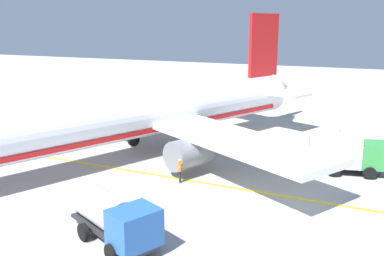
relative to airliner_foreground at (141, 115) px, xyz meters
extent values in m
cylinder|color=white|center=(-0.52, 0.22, 0.11)|extent=(34.68, 17.38, 3.80)
cone|color=white|center=(17.56, -7.33, 0.51)|extent=(4.20, 4.21, 3.23)
cube|color=white|center=(-2.20, -8.99, -0.56)|extent=(11.89, 16.34, 0.50)
cylinder|color=slate|center=(-2.81, -5.76, -1.76)|extent=(3.80, 3.26, 2.20)
cube|color=white|center=(4.84, 7.88, -0.56)|extent=(9.19, 16.70, 0.50)
cylinder|color=slate|center=(2.13, 6.05, -1.76)|extent=(3.80, 3.26, 2.20)
cube|color=red|center=(14.70, -6.14, 5.26)|extent=(4.20, 2.03, 6.50)
cube|color=white|center=(14.70, -6.14, 0.51)|extent=(6.96, 10.83, 0.24)
cube|color=red|center=(-0.52, 0.22, -0.94)|extent=(31.29, 15.82, 0.36)
cylinder|color=black|center=(-0.14, -2.76, -2.84)|extent=(1.15, 0.75, 1.10)
cylinder|color=gray|center=(-0.14, -2.76, -2.04)|extent=(0.20, 0.20, 0.50)
cylinder|color=black|center=(1.86, 2.04, -2.84)|extent=(1.15, 0.75, 1.10)
cylinder|color=gray|center=(1.86, 2.04, -2.04)|extent=(0.20, 0.20, 0.50)
cube|color=#2659A5|center=(-14.32, -8.35, -1.89)|extent=(2.74, 2.54, 1.80)
cube|color=#192333|center=(-14.66, -9.13, -1.53)|extent=(1.72, 0.82, 0.94)
cylinder|color=silver|center=(-13.09, -5.58, -1.89)|extent=(3.29, 4.43, 1.80)
cube|color=#262628|center=(-13.45, -6.40, -2.87)|extent=(3.87, 6.17, 0.16)
cylinder|color=black|center=(-13.19, -8.52, -2.94)|extent=(0.62, 0.94, 0.90)
cylinder|color=black|center=(-15.20, -7.63, -2.94)|extent=(0.62, 0.94, 0.90)
cylinder|color=black|center=(-12.08, -6.03, -2.94)|extent=(0.62, 0.94, 0.90)
cylinder|color=black|center=(-14.09, -5.13, -2.94)|extent=(0.62, 0.94, 0.90)
cube|color=#338C3F|center=(2.81, -17.93, -1.89)|extent=(2.54, 2.24, 1.80)
cube|color=white|center=(2.21, -15.28, -1.67)|extent=(2.95, 4.01, 2.25)
cube|color=#262628|center=(2.41, -16.16, -2.87)|extent=(2.70, 5.62, 0.16)
cylinder|color=black|center=(3.82, -17.39, -2.94)|extent=(0.47, 0.94, 0.90)
cylinder|color=black|center=(1.67, -17.88, -2.94)|extent=(0.47, 0.94, 0.90)
cylinder|color=black|center=(3.28, -15.04, -2.94)|extent=(0.47, 0.94, 0.90)
cylinder|color=black|center=(1.14, -15.53, -2.94)|extent=(0.47, 0.94, 0.90)
cube|color=#333338|center=(8.34, -15.87, -3.24)|extent=(2.14, 2.14, 0.30)
cube|color=#B2B7C1|center=(8.34, -15.87, -2.29)|extent=(1.89, 1.89, 1.60)
cube|color=#B2B7C1|center=(8.83, -15.70, -1.64)|extent=(1.06, 1.63, 0.55)
cylinder|color=#191E33|center=(-4.70, -5.95, -2.96)|extent=(0.14, 0.14, 0.85)
cylinder|color=#191E33|center=(-4.55, -5.85, -2.96)|extent=(0.14, 0.14, 0.85)
cube|color=orange|center=(-4.62, -5.90, -2.22)|extent=(0.49, 0.42, 0.64)
cube|color=silver|center=(-4.62, -5.90, -2.18)|extent=(0.50, 0.43, 0.06)
sphere|color=tan|center=(-4.62, -5.90, -1.78)|extent=(0.23, 0.23, 0.23)
cylinder|color=orange|center=(-4.85, -6.04, -2.18)|extent=(0.09, 0.09, 0.61)
cylinder|color=orange|center=(-4.39, -5.76, -2.18)|extent=(0.09, 0.09, 0.61)
cube|color=yellow|center=(-4.03, -4.78, -3.39)|extent=(0.30, 60.00, 0.01)
camera|label=1|loc=(-29.84, -18.57, 7.34)|focal=40.03mm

